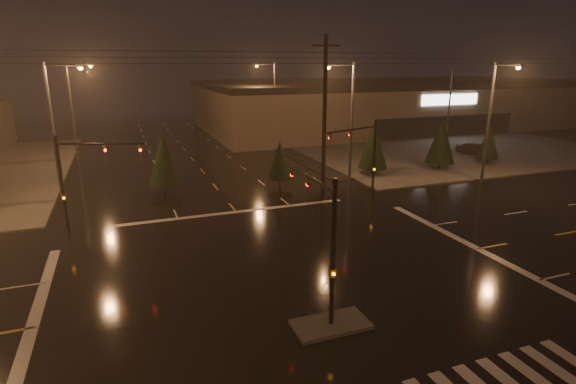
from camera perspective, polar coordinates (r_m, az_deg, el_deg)
ground at (r=21.66m, az=0.75°, el=-11.29°), size 140.00×140.00×0.00m
sidewalk_ne at (r=61.35m, az=16.96°, el=6.11°), size 36.00×36.00×0.12m
median_island at (r=18.45m, az=5.46°, el=-16.39°), size 3.00×1.60×0.15m
stop_bar_far at (r=31.37m, az=-6.59°, el=-2.52°), size 16.00×0.50×0.01m
parking_lot at (r=63.02m, az=21.70°, el=5.90°), size 50.00×24.00×0.08m
retail_building at (r=76.72m, az=12.94°, el=11.12°), size 60.20×28.30×7.20m
signal_mast_median at (r=17.55m, az=4.45°, el=-4.68°), size 0.25×4.59×6.00m
signal_mast_ne at (r=33.13m, az=9.77°, el=5.13°), size 4.84×1.86×6.00m
signal_mast_nw at (r=28.81m, az=-25.03°, el=2.20°), size 4.84×1.86×6.00m
streetlight_1 at (r=36.38m, az=-27.29°, el=7.76°), size 2.77×0.32×10.00m
streetlight_2 at (r=52.23m, az=-25.52°, el=10.00°), size 2.77×0.32×10.00m
streetlight_3 at (r=38.71m, az=7.71°, el=9.79°), size 2.77×0.32×10.00m
streetlight_4 at (r=57.05m, az=-1.98°, el=11.91°), size 2.77×0.32×10.00m
streetlight_6 at (r=41.30m, az=24.52°, el=8.89°), size 0.32×2.77×10.00m
utility_pole_1 at (r=35.47m, az=4.66°, el=9.84°), size 2.20×0.32×12.00m
conifer_0 at (r=41.60m, az=10.81°, el=5.88°), size 2.67×2.67×4.88m
conifer_1 at (r=45.46m, az=18.87°, el=6.24°), size 2.76×2.76×5.01m
conifer_2 at (r=49.55m, az=24.15°, el=5.89°), size 2.15×2.15×4.06m
conifer_3 at (r=36.24m, az=-15.48°, el=3.99°), size 2.59×2.59×4.75m
conifer_4 at (r=36.96m, az=-1.04°, el=4.14°), size 2.06×2.06×3.92m
car_parked at (r=54.46m, az=22.65°, el=5.08°), size 2.68×4.46×1.42m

